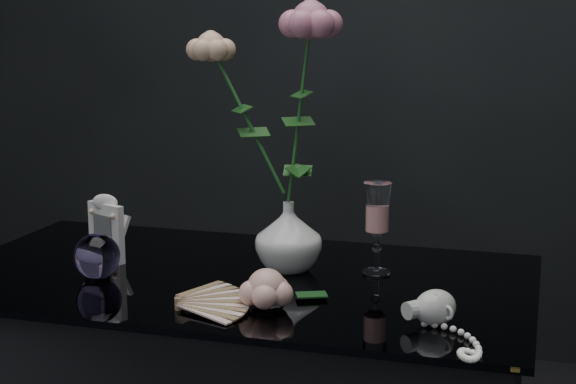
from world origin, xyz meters
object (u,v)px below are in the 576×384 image
(loose_rose, at_px, (266,289))
(pearl_jar, at_px, (435,306))
(wine_glass, at_px, (377,229))
(picture_frame, at_px, (106,227))
(vase, at_px, (288,236))
(paperweight, at_px, (97,256))

(loose_rose, xyz_separation_m, pearl_jar, (0.27, 0.00, -0.00))
(wine_glass, height_order, pearl_jar, wine_glass)
(wine_glass, bearing_deg, pearl_jar, -60.09)
(wine_glass, bearing_deg, picture_frame, -173.36)
(vase, xyz_separation_m, wine_glass, (0.16, 0.02, 0.02))
(loose_rose, bearing_deg, pearl_jar, 7.43)
(vase, relative_size, paperweight, 1.56)
(vase, xyz_separation_m, paperweight, (-0.31, -0.15, -0.02))
(picture_frame, relative_size, pearl_jar, 0.65)
(paperweight, xyz_separation_m, loose_rose, (0.34, -0.07, -0.01))
(wine_glass, height_order, loose_rose, wine_glass)
(vase, distance_m, paperweight, 0.34)
(vase, height_order, picture_frame, picture_frame)
(wine_glass, xyz_separation_m, pearl_jar, (0.14, -0.24, -0.05))
(picture_frame, relative_size, loose_rose, 0.68)
(picture_frame, bearing_deg, wine_glass, 31.30)
(pearl_jar, bearing_deg, picture_frame, -155.00)
(paperweight, bearing_deg, loose_rose, -11.46)
(picture_frame, height_order, loose_rose, picture_frame)
(vase, bearing_deg, paperweight, -154.53)
(vase, height_order, paperweight, vase)
(wine_glass, distance_m, pearl_jar, 0.28)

